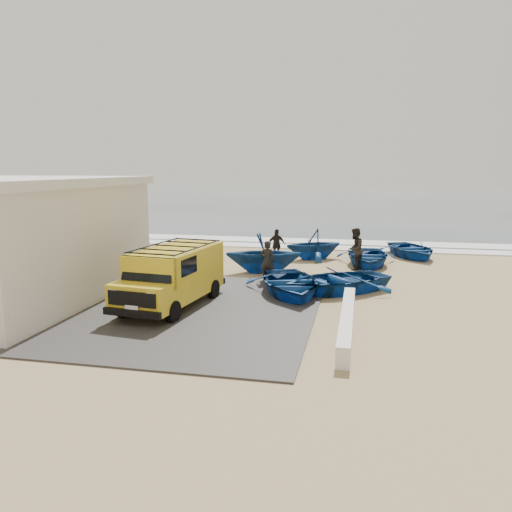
{
  "coord_description": "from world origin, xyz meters",
  "views": [
    {
      "loc": [
        5.31,
        -17.08,
        4.62
      ],
      "look_at": [
        1.27,
        1.88,
        1.2
      ],
      "focal_mm": 35.0,
      "sensor_mm": 36.0,
      "label": 1
    }
  ],
  "objects_px": {
    "fisherman_middle": "(355,249)",
    "van": "(173,274)",
    "boat_near_left": "(290,283)",
    "parapet": "(347,321)",
    "boat_near_right": "(336,281)",
    "boat_mid_left": "(264,253)",
    "boat_far_right": "(411,249)",
    "boat_far_left": "(314,244)",
    "boat_mid_right": "(367,256)",
    "fisherman_front": "(267,261)",
    "fisherman_back": "(276,245)"
  },
  "relations": [
    {
      "from": "boat_mid_left",
      "to": "boat_far_left",
      "type": "relative_size",
      "value": 1.13
    },
    {
      "from": "boat_near_right",
      "to": "boat_far_left",
      "type": "relative_size",
      "value": 1.44
    },
    {
      "from": "parapet",
      "to": "fisherman_front",
      "type": "height_order",
      "value": "fisherman_front"
    },
    {
      "from": "parapet",
      "to": "boat_near_left",
      "type": "distance_m",
      "value": 4.32
    },
    {
      "from": "parapet",
      "to": "van",
      "type": "distance_m",
      "value": 6.05
    },
    {
      "from": "boat_mid_right",
      "to": "fisherman_middle",
      "type": "xyz_separation_m",
      "value": [
        -0.57,
        -1.25,
        0.54
      ]
    },
    {
      "from": "boat_near_left",
      "to": "fisherman_middle",
      "type": "distance_m",
      "value": 5.7
    },
    {
      "from": "fisherman_front",
      "to": "fisherman_back",
      "type": "distance_m",
      "value": 4.63
    },
    {
      "from": "van",
      "to": "fisherman_middle",
      "type": "relative_size",
      "value": 2.58
    },
    {
      "from": "boat_near_right",
      "to": "boat_mid_left",
      "type": "relative_size",
      "value": 1.27
    },
    {
      "from": "van",
      "to": "fisherman_front",
      "type": "bearing_deg",
      "value": 68.21
    },
    {
      "from": "boat_mid_left",
      "to": "boat_far_right",
      "type": "bearing_deg",
      "value": -64.64
    },
    {
      "from": "boat_mid_left",
      "to": "boat_far_right",
      "type": "xyz_separation_m",
      "value": [
        6.82,
        5.49,
        -0.47
      ]
    },
    {
      "from": "fisherman_front",
      "to": "boat_mid_left",
      "type": "bearing_deg",
      "value": -66.9
    },
    {
      "from": "boat_near_right",
      "to": "boat_mid_right",
      "type": "height_order",
      "value": "boat_near_right"
    },
    {
      "from": "boat_near_left",
      "to": "fisherman_front",
      "type": "distance_m",
      "value": 2.43
    },
    {
      "from": "boat_mid_left",
      "to": "fisherman_back",
      "type": "bearing_deg",
      "value": -14.49
    },
    {
      "from": "boat_mid_right",
      "to": "boat_far_right",
      "type": "bearing_deg",
      "value": 47.83
    },
    {
      "from": "boat_far_left",
      "to": "fisherman_middle",
      "type": "bearing_deg",
      "value": 11.36
    },
    {
      "from": "van",
      "to": "fisherman_front",
      "type": "relative_size",
      "value": 2.95
    },
    {
      "from": "parapet",
      "to": "boat_near_left",
      "type": "height_order",
      "value": "boat_near_left"
    },
    {
      "from": "boat_mid_right",
      "to": "fisherman_back",
      "type": "distance_m",
      "value": 4.5
    },
    {
      "from": "fisherman_front",
      "to": "fisherman_back",
      "type": "xyz_separation_m",
      "value": [
        -0.42,
        4.61,
        -0.04
      ]
    },
    {
      "from": "van",
      "to": "boat_far_left",
      "type": "bearing_deg",
      "value": 75.92
    },
    {
      "from": "boat_near_left",
      "to": "boat_far_right",
      "type": "xyz_separation_m",
      "value": [
        5.11,
        9.19,
        -0.02
      ]
    },
    {
      "from": "boat_mid_right",
      "to": "boat_far_right",
      "type": "relative_size",
      "value": 1.03
    },
    {
      "from": "van",
      "to": "boat_mid_right",
      "type": "height_order",
      "value": "van"
    },
    {
      "from": "boat_near_left",
      "to": "parapet",
      "type": "bearing_deg",
      "value": -77.63
    },
    {
      "from": "van",
      "to": "boat_mid_right",
      "type": "bearing_deg",
      "value": 60.56
    },
    {
      "from": "boat_near_right",
      "to": "boat_mid_left",
      "type": "bearing_deg",
      "value": -168.01
    },
    {
      "from": "boat_near_right",
      "to": "boat_far_left",
      "type": "bearing_deg",
      "value": 155.74
    },
    {
      "from": "parapet",
      "to": "boat_near_right",
      "type": "height_order",
      "value": "boat_near_right"
    },
    {
      "from": "boat_near_left",
      "to": "van",
      "type": "bearing_deg",
      "value": -165.39
    },
    {
      "from": "fisherman_back",
      "to": "boat_mid_right",
      "type": "bearing_deg",
      "value": -27.8
    },
    {
      "from": "boat_near_left",
      "to": "fisherman_back",
      "type": "bearing_deg",
      "value": 85.63
    },
    {
      "from": "boat_mid_left",
      "to": "boat_far_left",
      "type": "bearing_deg",
      "value": -39.2
    },
    {
      "from": "boat_mid_right",
      "to": "parapet",
      "type": "bearing_deg",
      "value": -95.78
    },
    {
      "from": "boat_near_right",
      "to": "boat_far_right",
      "type": "relative_size",
      "value": 1.07
    },
    {
      "from": "boat_near_right",
      "to": "boat_mid_left",
      "type": "xyz_separation_m",
      "value": [
        -3.34,
        2.94,
        0.44
      ]
    },
    {
      "from": "boat_mid_left",
      "to": "fisherman_middle",
      "type": "height_order",
      "value": "fisherman_middle"
    },
    {
      "from": "boat_far_left",
      "to": "fisherman_front",
      "type": "height_order",
      "value": "fisherman_front"
    },
    {
      "from": "boat_mid_left",
      "to": "boat_mid_right",
      "type": "bearing_deg",
      "value": -72.18
    },
    {
      "from": "parapet",
      "to": "boat_far_right",
      "type": "relative_size",
      "value": 1.5
    },
    {
      "from": "boat_near_right",
      "to": "boat_near_left",
      "type": "bearing_deg",
      "value": -101.72
    },
    {
      "from": "van",
      "to": "boat_far_right",
      "type": "height_order",
      "value": "van"
    },
    {
      "from": "van",
      "to": "boat_near_left",
      "type": "distance_m",
      "value": 4.38
    },
    {
      "from": "boat_mid_left",
      "to": "fisherman_back",
      "type": "relative_size",
      "value": 2.07
    },
    {
      "from": "fisherman_middle",
      "to": "van",
      "type": "bearing_deg",
      "value": -21.19
    },
    {
      "from": "fisherman_back",
      "to": "boat_mid_left",
      "type": "bearing_deg",
      "value": -116.11
    },
    {
      "from": "boat_far_right",
      "to": "boat_mid_left",
      "type": "bearing_deg",
      "value": -160.45
    }
  ]
}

